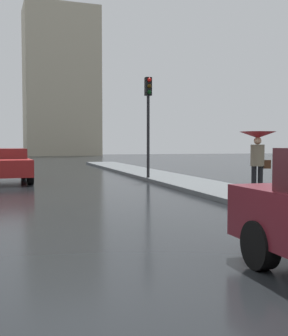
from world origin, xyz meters
TOP-DOWN VIEW (x-y plane):
  - ground at (0.00, 0.00)m, footprint 120.00×120.00m
  - car_red_near_kerb at (-1.51, 14.67)m, footprint 2.02×4.65m
  - pedestrian_with_umbrella_near at (5.37, 6.92)m, footprint 1.00×1.00m
  - traffic_light at (4.16, 13.56)m, footprint 0.26×0.39m
  - distant_tower at (4.60, 56.12)m, footprint 10.05×7.07m

SIDE VIEW (x-z plane):
  - ground at x=0.00m, z-range 0.00..0.00m
  - car_red_near_kerb at x=-1.51m, z-range 0.04..1.39m
  - pedestrian_with_umbrella_near at x=5.37m, z-range 0.62..2.36m
  - traffic_light at x=4.16m, z-range 0.95..5.10m
  - distant_tower at x=4.60m, z-range 0.00..19.59m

